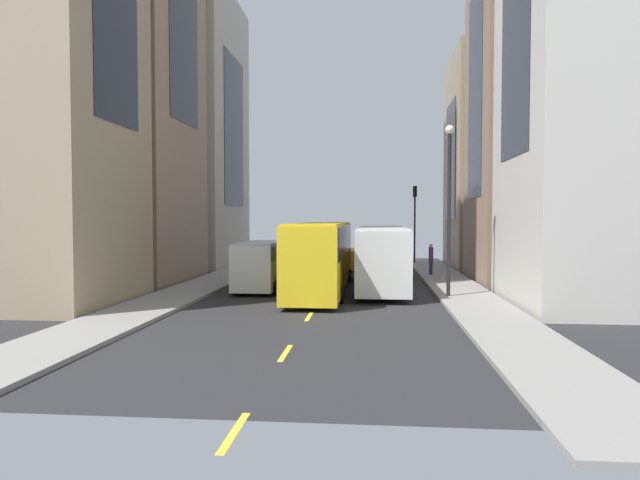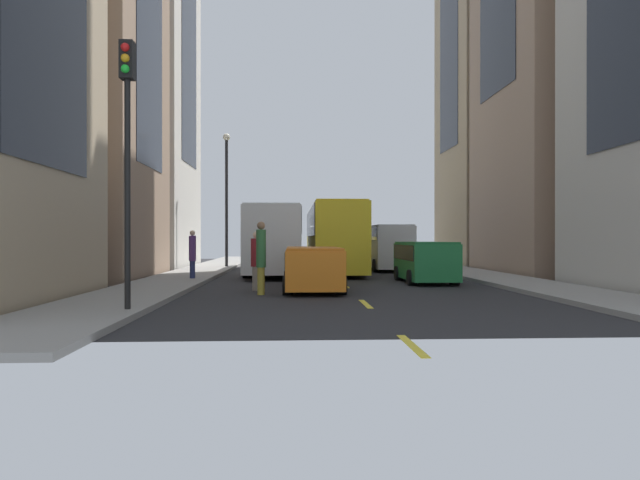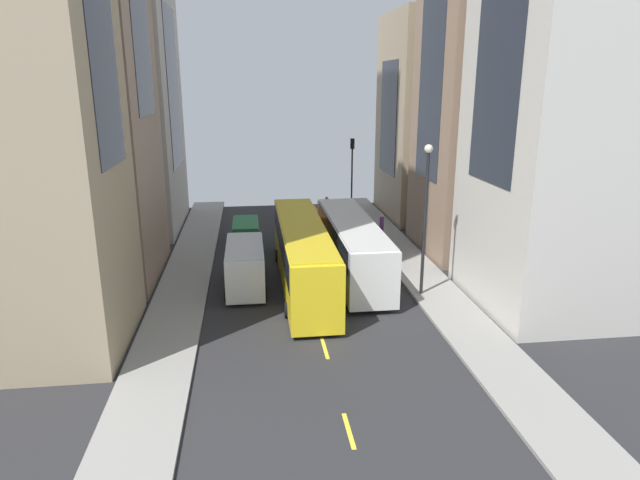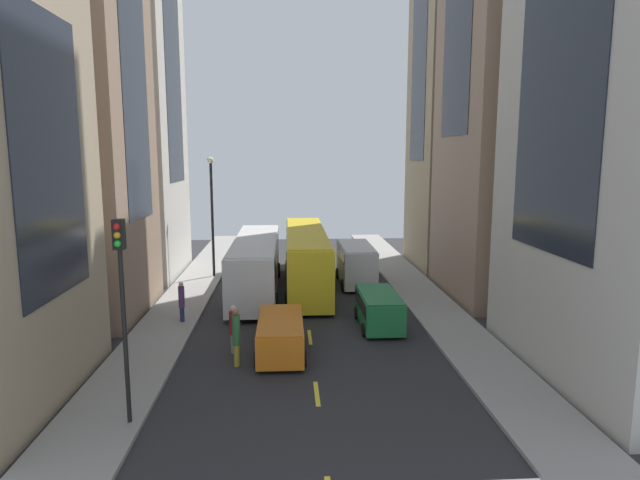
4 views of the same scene
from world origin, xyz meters
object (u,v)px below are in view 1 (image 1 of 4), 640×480
Objects in this scene: car_green_1 at (286,260)px; pedestrian_walking_far at (381,252)px; streetcar_yellow at (323,251)px; pedestrian_crossing_near at (431,258)px; traffic_light_near_corner at (415,210)px; pedestrian_crossing_mid at (384,256)px; delivery_van_white at (261,262)px; car_orange_0 at (357,258)px; city_bus_white at (381,251)px.

car_green_1 is 1.82× the size of pedestrian_walking_far.
streetcar_yellow is 7.14× the size of pedestrian_crossing_near.
pedestrian_walking_far is at bearing -19.07° from pedestrian_crossing_near.
traffic_light_near_corner is at bearing -108.87° from streetcar_yellow.
pedestrian_crossing_mid is at bearing -106.49° from streetcar_yellow.
car_green_1 is (-0.00, -8.88, -0.52)m from delivery_van_white.
pedestrian_crossing_mid is 5.06m from pedestrian_crossing_near.
car_orange_0 is (-1.50, -11.93, -1.23)m from streetcar_yellow.
city_bus_white is 0.89× the size of streetcar_yellow.
car_orange_0 is at bearing -145.16° from car_green_1.
traffic_light_near_corner is at bearing -117.28° from delivery_van_white.
streetcar_yellow is at bearing -4.13° from pedestrian_walking_far.
city_bus_white is 11.73m from pedestrian_walking_far.
car_orange_0 is 1.98× the size of pedestrian_walking_far.
car_orange_0 is 1.09× the size of car_green_1.
delivery_van_white is 13.11m from car_orange_0.
delivery_van_white reaches higher than car_green_1.
delivery_van_white is at bearing 80.31° from pedestrian_crossing_near.
city_bus_white is 5.44× the size of pedestrian_walking_far.
car_green_1 is 9.75m from pedestrian_crossing_near.
city_bus_white is 6.65m from delivery_van_white.
pedestrian_walking_far is (-1.74, -1.32, 0.39)m from car_orange_0.
pedestrian_walking_far is at bearing -115.68° from delivery_van_white.
streetcar_yellow is 3.33m from delivery_van_white.
pedestrian_crossing_mid is at bearing -154.97° from car_green_1.
car_green_1 is at bearing -48.01° from city_bus_white.
streetcar_yellow is 2.60× the size of delivery_van_white.
pedestrian_walking_far is at bearing 58.36° from traffic_light_near_corner.
car_orange_0 is 2.00m from pedestrian_crossing_mid.
car_green_1 is at bearing -44.92° from pedestrian_walking_far.
pedestrian_walking_far is (-6.50, -4.63, 0.29)m from car_green_1.
city_bus_white reaches higher than pedestrian_crossing_near.
car_orange_0 is at bearing -81.18° from city_bus_white.
city_bus_white reaches higher than pedestrian_crossing_mid.
delivery_van_white is 8.90m from car_green_1.
traffic_light_near_corner is at bearing -100.41° from city_bus_white.
streetcar_yellow is 19.12m from traffic_light_near_corner.
delivery_van_white is 12.54m from pedestrian_crossing_near.
streetcar_yellow reaches higher than city_bus_white.
pedestrian_walking_far is (-3.24, -13.25, -0.83)m from streetcar_yellow.
pedestrian_crossing_near is (-6.45, -7.67, -0.89)m from streetcar_yellow.
delivery_van_white is at bearing 15.78° from city_bus_white.
delivery_van_white is (3.26, 0.26, -0.61)m from streetcar_yellow.
pedestrian_crossing_near reaches higher than car_orange_0.
car_orange_0 is (-4.76, -12.20, -0.61)m from delivery_van_white.
streetcar_yellow is at bearing 82.82° from car_orange_0.
pedestrian_walking_far reaches higher than car_orange_0.
traffic_light_near_corner is at bearing -47.20° from pedestrian_crossing_near.
car_orange_0 is at bearing -111.33° from delivery_van_white.
delivery_van_white is 2.75× the size of pedestrian_crossing_near.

